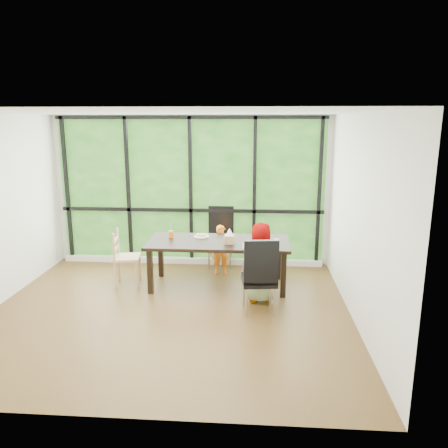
{
  "coord_description": "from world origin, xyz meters",
  "views": [
    {
      "loc": [
        1.17,
        -5.6,
        2.6
      ],
      "look_at": [
        0.69,
        0.94,
        1.05
      ],
      "focal_mm": 35.22,
      "sensor_mm": 36.0,
      "label": 1
    }
  ],
  "objects_px": {
    "orange_cup": "(171,234)",
    "green_cup": "(276,243)",
    "chair_window_leather": "(220,237)",
    "child_toddler": "(221,250)",
    "plate_near": "(257,245)",
    "chair_interior_leather": "(259,274)",
    "chair_end_beech": "(127,257)",
    "dining_table": "(218,264)",
    "tissue_box": "(229,239)",
    "plate_far": "(202,236)",
    "child_older": "(260,263)"
  },
  "relations": [
    {
      "from": "chair_interior_leather",
      "to": "orange_cup",
      "type": "height_order",
      "value": "chair_interior_leather"
    },
    {
      "from": "orange_cup",
      "to": "dining_table",
      "type": "bearing_deg",
      "value": -10.67
    },
    {
      "from": "child_older",
      "to": "dining_table",
      "type": "bearing_deg",
      "value": -48.79
    },
    {
      "from": "dining_table",
      "to": "tissue_box",
      "type": "bearing_deg",
      "value": -33.92
    },
    {
      "from": "orange_cup",
      "to": "green_cup",
      "type": "distance_m",
      "value": 1.72
    },
    {
      "from": "chair_interior_leather",
      "to": "chair_end_beech",
      "type": "distance_m",
      "value": 2.3
    },
    {
      "from": "plate_far",
      "to": "plate_near",
      "type": "relative_size",
      "value": 1.14
    },
    {
      "from": "chair_end_beech",
      "to": "child_older",
      "type": "xyz_separation_m",
      "value": [
        2.13,
        -0.52,
        0.14
      ]
    },
    {
      "from": "chair_end_beech",
      "to": "child_toddler",
      "type": "height_order",
      "value": "chair_end_beech"
    },
    {
      "from": "chair_interior_leather",
      "to": "orange_cup",
      "type": "distance_m",
      "value": 1.79
    },
    {
      "from": "dining_table",
      "to": "tissue_box",
      "type": "distance_m",
      "value": 0.49
    },
    {
      "from": "chair_window_leather",
      "to": "chair_interior_leather",
      "type": "xyz_separation_m",
      "value": [
        0.69,
        -1.91,
        0.0
      ]
    },
    {
      "from": "child_toddler",
      "to": "orange_cup",
      "type": "distance_m",
      "value": 0.97
    },
    {
      "from": "dining_table",
      "to": "plate_near",
      "type": "height_order",
      "value": "plate_near"
    },
    {
      "from": "child_toddler",
      "to": "orange_cup",
      "type": "height_order",
      "value": "orange_cup"
    },
    {
      "from": "chair_window_leather",
      "to": "child_toddler",
      "type": "bearing_deg",
      "value": -84.02
    },
    {
      "from": "chair_end_beech",
      "to": "plate_near",
      "type": "bearing_deg",
      "value": -102.87
    },
    {
      "from": "plate_far",
      "to": "green_cup",
      "type": "xyz_separation_m",
      "value": [
        1.19,
        -0.49,
        0.05
      ]
    },
    {
      "from": "dining_table",
      "to": "green_cup",
      "type": "bearing_deg",
      "value": -16.03
    },
    {
      "from": "dining_table",
      "to": "chair_interior_leather",
      "type": "distance_m",
      "value": 1.13
    },
    {
      "from": "chair_interior_leather",
      "to": "tissue_box",
      "type": "distance_m",
      "value": 0.96
    },
    {
      "from": "dining_table",
      "to": "child_older",
      "type": "height_order",
      "value": "child_older"
    },
    {
      "from": "plate_near",
      "to": "child_toddler",
      "type": "bearing_deg",
      "value": 127.81
    },
    {
      "from": "tissue_box",
      "to": "child_older",
      "type": "bearing_deg",
      "value": -41.69
    },
    {
      "from": "chair_window_leather",
      "to": "chair_end_beech",
      "type": "xyz_separation_m",
      "value": [
        -1.43,
        -1.01,
        -0.09
      ]
    },
    {
      "from": "chair_window_leather",
      "to": "green_cup",
      "type": "bearing_deg",
      "value": -53.13
    },
    {
      "from": "chair_end_beech",
      "to": "tissue_box",
      "type": "relative_size",
      "value": 5.95
    },
    {
      "from": "chair_interior_leather",
      "to": "tissue_box",
      "type": "bearing_deg",
      "value": -66.94
    },
    {
      "from": "chair_window_leather",
      "to": "plate_far",
      "type": "xyz_separation_m",
      "value": [
        -0.24,
        -0.75,
        0.22
      ]
    },
    {
      "from": "child_toddler",
      "to": "green_cup",
      "type": "xyz_separation_m",
      "value": [
        0.9,
        -0.84,
        0.38
      ]
    },
    {
      "from": "chair_window_leather",
      "to": "chair_end_beech",
      "type": "distance_m",
      "value": 1.75
    },
    {
      "from": "chair_interior_leather",
      "to": "chair_end_beech",
      "type": "height_order",
      "value": "chair_interior_leather"
    },
    {
      "from": "plate_near",
      "to": "chair_interior_leather",
      "type": "bearing_deg",
      "value": -87.65
    },
    {
      "from": "plate_far",
      "to": "orange_cup",
      "type": "relative_size",
      "value": 2.13
    },
    {
      "from": "child_toddler",
      "to": "green_cup",
      "type": "bearing_deg",
      "value": -50.27
    },
    {
      "from": "child_older",
      "to": "chair_window_leather",
      "type": "bearing_deg",
      "value": -74.58
    },
    {
      "from": "child_toddler",
      "to": "plate_far",
      "type": "distance_m",
      "value": 0.56
    },
    {
      "from": "plate_far",
      "to": "green_cup",
      "type": "height_order",
      "value": "green_cup"
    },
    {
      "from": "dining_table",
      "to": "child_older",
      "type": "relative_size",
      "value": 1.89
    },
    {
      "from": "chair_window_leather",
      "to": "chair_interior_leather",
      "type": "height_order",
      "value": "same"
    },
    {
      "from": "dining_table",
      "to": "tissue_box",
      "type": "xyz_separation_m",
      "value": [
        0.19,
        -0.12,
        0.44
      ]
    },
    {
      "from": "chair_window_leather",
      "to": "plate_near",
      "type": "xyz_separation_m",
      "value": [
        0.66,
        -1.19,
        0.22
      ]
    },
    {
      "from": "chair_window_leather",
      "to": "green_cup",
      "type": "relative_size",
      "value": 8.89
    },
    {
      "from": "orange_cup",
      "to": "green_cup",
      "type": "bearing_deg",
      "value": -13.57
    },
    {
      "from": "child_older",
      "to": "plate_far",
      "type": "bearing_deg",
      "value": -48.64
    },
    {
      "from": "chair_interior_leather",
      "to": "orange_cup",
      "type": "bearing_deg",
      "value": -43.71
    },
    {
      "from": "plate_near",
      "to": "green_cup",
      "type": "relative_size",
      "value": 1.76
    },
    {
      "from": "plate_near",
      "to": "plate_far",
      "type": "bearing_deg",
      "value": 153.89
    },
    {
      "from": "plate_near",
      "to": "orange_cup",
      "type": "xyz_separation_m",
      "value": [
        -1.39,
        0.35,
        0.05
      ]
    },
    {
      "from": "child_toddler",
      "to": "plate_near",
      "type": "xyz_separation_m",
      "value": [
        0.61,
        -0.79,
        0.33
      ]
    }
  ]
}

